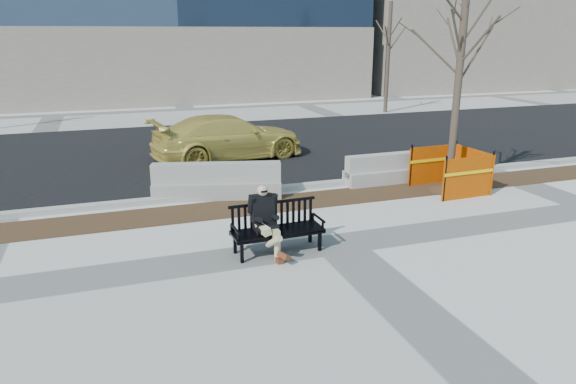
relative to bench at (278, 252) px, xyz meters
name	(u,v)px	position (x,y,z in m)	size (l,w,h in m)	color
ground	(337,244)	(1.15, -0.01, 0.00)	(120.00, 120.00, 0.00)	beige
mulch_strip	(291,202)	(1.15, 2.59, 0.00)	(40.00, 1.20, 0.02)	#47301C
asphalt_street	(230,148)	(1.15, 8.79, 0.00)	(60.00, 10.40, 0.01)	black
curb	(278,189)	(1.15, 3.54, 0.06)	(60.00, 0.25, 0.12)	#9E9B93
bench	(278,252)	(0.00, 0.00, 0.00)	(1.65, 0.59, 0.88)	black
seated_man	(265,253)	(-0.22, 0.04, 0.00)	(0.52, 0.86, 1.21)	black
tree_fence	(448,190)	(5.13, 2.23, 0.00)	(2.15, 2.15, 5.38)	#DB5700
sedan	(229,159)	(0.77, 7.28, 0.00)	(1.89, 4.64, 1.35)	gold
jersey_barrier_left	(218,198)	(-0.37, 3.48, 0.00)	(2.97, 0.59, 0.85)	gray
jersey_barrier_right	(394,182)	(4.25, 3.34, 0.00)	(2.72, 0.54, 0.78)	#9D9A93
far_tree_right	(385,112)	(10.17, 14.51, 0.00)	(2.04, 2.04, 5.51)	#4C4031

